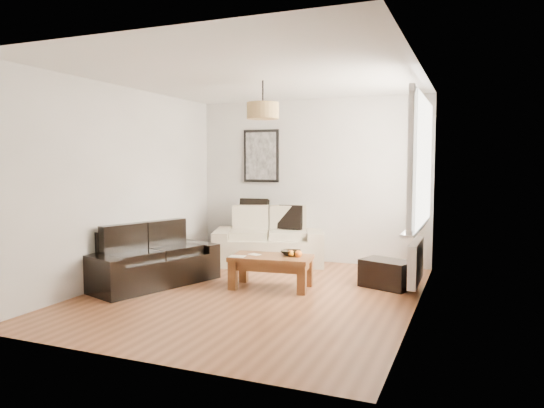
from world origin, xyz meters
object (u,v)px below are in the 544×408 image
at_px(loveseat_cream, 269,237).
at_px(coffee_table, 271,272).
at_px(ottoman, 387,274).
at_px(sofa_leather, 151,257).

relative_size(loveseat_cream, coffee_table, 1.67).
distance_m(loveseat_cream, ottoman, 2.17).
xyz_separation_m(coffee_table, ottoman, (1.36, 0.58, -0.03)).
bearing_deg(coffee_table, ottoman, 23.14).
xyz_separation_m(loveseat_cream, sofa_leather, (-0.90, -1.85, -0.05)).
bearing_deg(coffee_table, loveseat_cream, 113.53).
bearing_deg(sofa_leather, ottoman, -51.92).
xyz_separation_m(loveseat_cream, ottoman, (1.98, -0.86, -0.24)).
distance_m(sofa_leather, ottoman, 3.05).
bearing_deg(loveseat_cream, ottoman, -43.35).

